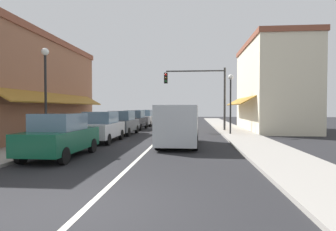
% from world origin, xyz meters
% --- Properties ---
extents(ground_plane, '(80.00, 80.00, 0.00)m').
position_xyz_m(ground_plane, '(0.00, 18.00, 0.00)').
color(ground_plane, black).
extents(sidewalk_left, '(2.60, 56.00, 0.12)m').
position_xyz_m(sidewalk_left, '(-5.50, 18.00, 0.06)').
color(sidewalk_left, gray).
rests_on(sidewalk_left, ground).
extents(sidewalk_right, '(2.60, 56.00, 0.12)m').
position_xyz_m(sidewalk_right, '(5.50, 18.00, 0.06)').
color(sidewalk_right, gray).
rests_on(sidewalk_right, ground).
extents(lane_center_stripe, '(0.14, 52.00, 0.01)m').
position_xyz_m(lane_center_stripe, '(0.00, 18.00, 0.00)').
color(lane_center_stripe, silver).
rests_on(lane_center_stripe, ground).
extents(storefront_left_block, '(6.25, 14.20, 6.61)m').
position_xyz_m(storefront_left_block, '(-9.26, 12.00, 3.31)').
color(storefront_left_block, '#8E5B42').
rests_on(storefront_left_block, ground).
extents(storefront_right_block, '(5.84, 10.20, 7.70)m').
position_xyz_m(storefront_right_block, '(9.06, 20.00, 3.85)').
color(storefront_right_block, beige).
rests_on(storefront_right_block, ground).
extents(parked_car_nearest_left, '(1.81, 4.12, 1.77)m').
position_xyz_m(parked_car_nearest_left, '(-3.14, 5.47, 0.88)').
color(parked_car_nearest_left, '#0F4C33').
rests_on(parked_car_nearest_left, ground).
extents(parked_car_second_left, '(1.80, 4.11, 1.77)m').
position_xyz_m(parked_car_second_left, '(-3.17, 10.61, 0.88)').
color(parked_car_second_left, '#B7BABF').
rests_on(parked_car_second_left, ground).
extents(parked_car_third_left, '(1.86, 4.14, 1.77)m').
position_xyz_m(parked_car_third_left, '(-3.10, 15.13, 0.88)').
color(parked_car_third_left, '#4C5156').
rests_on(parked_car_third_left, ground).
extents(parked_car_far_left, '(1.85, 4.13, 1.77)m').
position_xyz_m(parked_car_far_left, '(-3.21, 20.27, 0.88)').
color(parked_car_far_left, black).
rests_on(parked_car_far_left, ground).
extents(parked_car_distant_left, '(1.84, 4.13, 1.77)m').
position_xyz_m(parked_car_distant_left, '(-3.17, 25.26, 0.88)').
color(parked_car_distant_left, silver).
rests_on(parked_car_distant_left, ground).
extents(van_in_lane, '(2.10, 5.23, 2.12)m').
position_xyz_m(van_in_lane, '(1.38, 9.47, 1.15)').
color(van_in_lane, '#B2B7BC').
rests_on(van_in_lane, ground).
extents(traffic_signal_mast_arm, '(5.21, 0.50, 5.37)m').
position_xyz_m(traffic_signal_mast_arm, '(2.95, 18.66, 3.70)').
color(traffic_signal_mast_arm, '#333333').
rests_on(traffic_signal_mast_arm, ground).
extents(street_lamp_left_near, '(0.36, 0.36, 4.92)m').
position_xyz_m(street_lamp_left_near, '(-5.09, 7.95, 3.30)').
color(street_lamp_left_near, black).
rests_on(street_lamp_left_near, ground).
extents(street_lamp_right_mid, '(0.36, 0.36, 4.40)m').
position_xyz_m(street_lamp_right_mid, '(4.84, 15.33, 3.00)').
color(street_lamp_right_mid, black).
rests_on(street_lamp_right_mid, ground).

